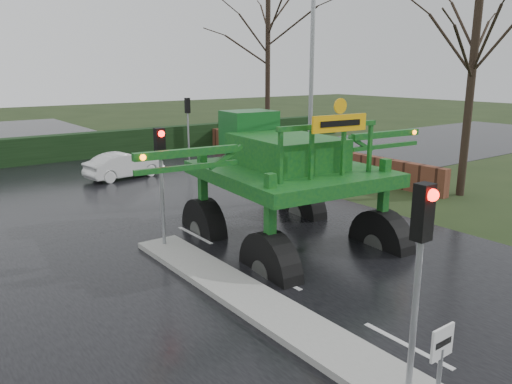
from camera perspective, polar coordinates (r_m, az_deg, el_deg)
ground at (r=10.29m, az=16.80°, el=-16.50°), size 140.00×140.00×0.00m
road_main at (r=17.54m, az=-10.25°, el=-3.24°), size 14.00×80.00×0.02m
road_cross at (r=22.91m, az=-16.99°, el=0.42°), size 80.00×12.00×0.02m
median_island at (r=11.27m, az=0.09°, el=-12.54°), size 1.20×10.00×0.16m
hedge_row at (r=30.32m, az=-22.30°, el=4.60°), size 44.00×0.90×1.50m
brick_wall at (r=27.99m, az=3.56°, el=4.61°), size 0.40×20.00×1.20m
keep_left_sign at (r=8.11m, az=20.40°, el=-17.00°), size 0.50×0.07×1.35m
traffic_signal_near at (r=7.71m, az=18.31°, el=-5.86°), size 0.26×0.33×3.52m
traffic_signal_mid at (r=14.18m, az=-10.84°, el=3.44°), size 0.26×0.33×3.52m
traffic_signal_far at (r=28.77m, az=-7.82°, el=8.75°), size 0.26×0.33×3.52m
street_light_right at (r=23.11m, az=5.86°, el=16.02°), size 3.85×0.30×10.00m
tree_right_near at (r=21.86m, az=23.52°, el=13.02°), size 5.60×5.60×9.64m
tree_right_far at (r=33.11m, az=1.36°, el=16.30°), size 7.00×7.00×12.05m
crop_sprayer at (r=12.44m, az=1.02°, el=2.23°), size 9.77×6.48×5.47m
white_sedan at (r=24.77m, az=-14.72°, el=1.54°), size 3.88×1.85×1.23m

